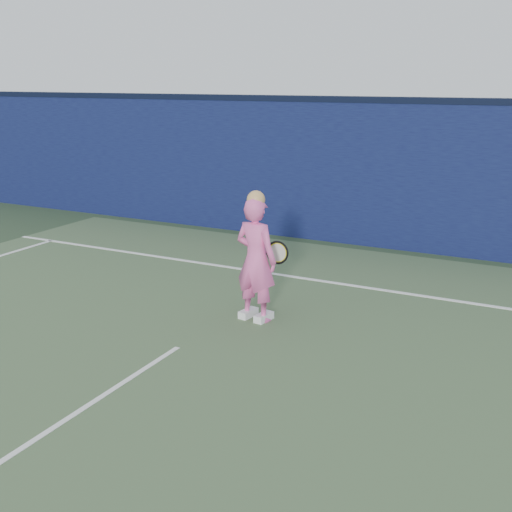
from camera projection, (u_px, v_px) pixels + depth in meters
The scene contains 6 objects.
ground at pixel (121, 385), 6.30m from camera, with size 80.00×80.00×0.00m, color #253B24.
backstop_wall at pixel (346, 173), 11.54m from camera, with size 24.00×0.40×2.50m, color #0D1039.
wall_cap at pixel (349, 99), 11.19m from camera, with size 24.00×0.42×0.10m, color black.
player at pixel (256, 259), 7.81m from camera, with size 0.62×0.45×1.63m.
racket at pixel (276, 253), 8.15m from camera, with size 0.56×0.17×0.31m.
court_lines at pixel (98, 399), 6.01m from camera, with size 11.00×12.04×0.01m.
Camera 1 is at (3.79, -4.50, 2.92)m, focal length 45.00 mm.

